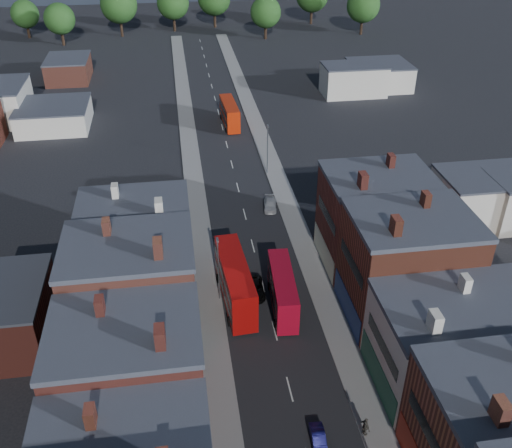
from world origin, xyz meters
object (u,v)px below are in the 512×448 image
object	(u,v)px
ped_3	(365,427)
bus_1	(283,290)
bus_0	(235,281)
car_3	(270,204)
car_2	(254,288)
bus_2	(230,113)
car_1	(318,439)

from	to	relation	value
ped_3	bus_1	bearing A→B (deg)	-7.05
bus_0	ped_3	size ratio (longest dim) A/B	6.26
bus_0	car_3	bearing A→B (deg)	66.03
bus_1	car_2	distance (m)	4.23
bus_2	car_3	distance (m)	31.67
bus_1	car_1	size ratio (longest dim) A/B	3.06
bus_0	bus_2	xyz separation A→B (m)	(5.00, 51.29, -0.36)
car_1	ped_3	bearing A→B (deg)	6.65
bus_1	car_3	xyz separation A→B (m)	(2.30, 21.45, -1.72)
car_3	bus_1	bearing A→B (deg)	-88.29
ped_3	bus_2	bearing A→B (deg)	-16.13
bus_0	car_1	bearing A→B (deg)	-80.20
car_1	car_2	bearing A→B (deg)	99.81
bus_0	car_1	distance (m)	20.26
bus_2	car_1	size ratio (longest dim) A/B	3.15
bus_2	car_2	xyz separation A→B (m)	(-2.70, -50.19, -1.75)
bus_2	ped_3	xyz separation A→B (m)	(3.80, -70.63, -1.33)
bus_0	bus_1	size ratio (longest dim) A/B	1.19
car_2	car_3	xyz separation A→B (m)	(5.00, 18.66, -0.05)
car_1	car_2	size ratio (longest dim) A/B	0.70
car_1	bus_1	bearing A→B (deg)	92.23
bus_1	car_2	bearing A→B (deg)	137.82
bus_0	car_2	size ratio (longest dim) A/B	2.54
bus_1	car_1	world-z (taller)	bus_1
bus_1	car_1	distance (m)	17.98
bus_1	car_3	distance (m)	21.64
bus_2	car_2	bearing A→B (deg)	-95.72
bus_0	ped_3	world-z (taller)	bus_0
bus_2	car_2	distance (m)	50.30
car_2	ped_3	xyz separation A→B (m)	(6.50, -20.44, 0.42)
car_1	car_3	world-z (taller)	car_3
bus_2	ped_3	world-z (taller)	bus_2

